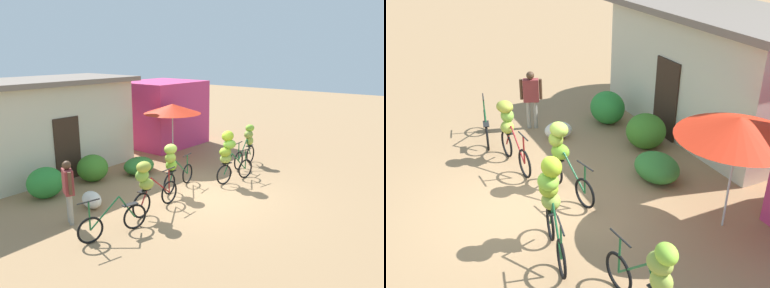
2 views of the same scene
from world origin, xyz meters
TOP-DOWN VIEW (x-y plane):
  - ground_plane at (0.00, 0.00)m, footprint 60.00×60.00m
  - building_low at (-1.50, 5.52)m, footprint 6.17×3.07m
  - shop_pink at (3.91, 5.13)m, footprint 3.20×2.80m
  - hedge_bush_front_left at (-2.87, 3.33)m, footprint 1.03×0.91m
  - hedge_bush_front_right at (-1.16, 3.45)m, footprint 0.97×0.96m
  - hedge_bush_mid at (0.24, 2.82)m, footprint 1.11×0.89m
  - market_umbrella at (2.15, 2.98)m, footprint 2.11×2.11m
  - bicycle_leftmost at (-3.20, 0.07)m, footprint 1.66×0.42m
  - bicycle_near_pile at (-1.89, 0.27)m, footprint 1.73×0.46m
  - bicycle_center_loaded at (-0.28, 0.85)m, footprint 1.67×0.47m
  - bicycle_by_shop at (1.31, -0.04)m, footprint 1.56×0.47m
  - bicycle_rightmost at (3.45, 0.54)m, footprint 1.62×0.37m
  - produce_sack at (-2.52, 1.73)m, footprint 0.57×0.77m
  - person_vendor at (-3.42, 1.37)m, footprint 0.34×0.54m

SIDE VIEW (x-z plane):
  - ground_plane at x=0.00m, z-range 0.00..0.00m
  - produce_sack at x=-2.52m, z-range 0.00..0.44m
  - hedge_bush_mid at x=0.24m, z-range 0.00..0.57m
  - bicycle_leftmost at x=-3.20m, z-range -0.15..0.82m
  - hedge_bush_front_right at x=-1.16m, z-range 0.00..0.85m
  - hedge_bush_front_left at x=-2.87m, z-range 0.00..0.88m
  - bicycle_rightmost at x=3.45m, z-range 0.12..1.56m
  - bicycle_near_pile at x=-1.89m, z-range 0.14..1.56m
  - bicycle_center_loaded at x=-0.28m, z-range 0.15..1.60m
  - person_vendor at x=-3.42m, z-range 0.17..1.72m
  - bicycle_by_shop at x=1.31m, z-range 0.16..1.83m
  - shop_pink at x=3.91m, z-range 0.00..2.75m
  - building_low at x=-1.50m, z-range 0.02..3.16m
  - market_umbrella at x=2.15m, z-range 0.89..3.04m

